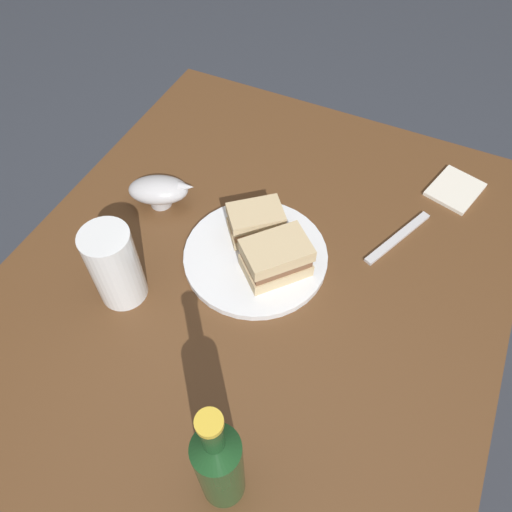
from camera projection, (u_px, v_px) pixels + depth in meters
The scene contains 13 objects.
ground_plane at pixel (256, 408), 1.48m from camera, with size 6.00×6.00×0.00m, color #333842.
dining_table at pixel (256, 357), 1.19m from camera, with size 1.04×0.89×0.72m, color brown.
plate at pixel (256, 256), 0.92m from camera, with size 0.27×0.27×0.01m, color white.
sandwich_half_left at pixel (276, 258), 0.86m from camera, with size 0.14×0.13×0.07m.
sandwich_half_right at pixel (256, 222), 0.92m from camera, with size 0.12×0.12×0.06m.
potato_wedge_front at pixel (268, 225), 0.94m from camera, with size 0.05×0.02×0.02m, color gold.
potato_wedge_middle at pixel (272, 230), 0.93m from camera, with size 0.05×0.02×0.02m, color #B77F33.
potato_wedge_back at pixel (264, 239), 0.92m from camera, with size 0.04×0.02×0.02m, color gold.
pint_glass at pixel (116, 270), 0.82m from camera, with size 0.08×0.08×0.16m.
gravy_boat at pixel (159, 190), 0.98m from camera, with size 0.11×0.14×0.06m.
cider_bottle at pixel (219, 465), 0.60m from camera, with size 0.06×0.06×0.28m.
napkin at pixel (455, 189), 1.02m from camera, with size 0.11×0.09×0.01m, color silver.
fork at pixel (398, 238), 0.95m from camera, with size 0.18×0.02×0.01m, color silver.
Camera 1 is at (-0.46, -0.22, 1.47)m, focal length 34.31 mm.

